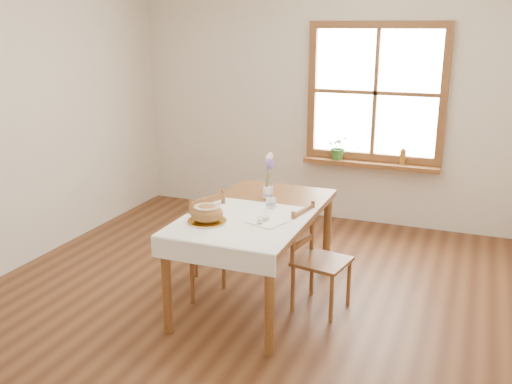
% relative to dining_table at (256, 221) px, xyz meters
% --- Properties ---
extents(ground, '(5.00, 5.00, 0.00)m').
position_rel_dining_table_xyz_m(ground, '(0.00, -0.30, -0.66)').
color(ground, brown).
rests_on(ground, ground).
extents(room_walls, '(4.60, 5.10, 2.65)m').
position_rel_dining_table_xyz_m(room_walls, '(0.00, -0.30, 1.04)').
color(room_walls, silver).
rests_on(room_walls, ground).
extents(window, '(1.46, 0.08, 1.46)m').
position_rel_dining_table_xyz_m(window, '(0.50, 2.17, 0.79)').
color(window, brown).
rests_on(window, ground).
extents(window_sill, '(1.46, 0.20, 0.05)m').
position_rel_dining_table_xyz_m(window_sill, '(0.50, 2.10, 0.03)').
color(window_sill, brown).
rests_on(window_sill, ground).
extents(dining_table, '(0.90, 1.60, 0.75)m').
position_rel_dining_table_xyz_m(dining_table, '(0.00, 0.00, 0.00)').
color(dining_table, brown).
rests_on(dining_table, ground).
extents(table_linen, '(0.91, 0.99, 0.01)m').
position_rel_dining_table_xyz_m(table_linen, '(0.00, -0.30, 0.09)').
color(table_linen, white).
rests_on(table_linen, dining_table).
extents(chair_left, '(0.54, 0.53, 0.87)m').
position_rel_dining_table_xyz_m(chair_left, '(-0.54, -0.05, -0.23)').
color(chair_left, brown).
rests_on(chair_left, ground).
extents(chair_right, '(0.46, 0.45, 0.81)m').
position_rel_dining_table_xyz_m(chair_right, '(0.54, 0.02, -0.26)').
color(chair_right, brown).
rests_on(chair_right, ground).
extents(bread_plate, '(0.32, 0.32, 0.01)m').
position_rel_dining_table_xyz_m(bread_plate, '(-0.22, -0.42, 0.10)').
color(bread_plate, silver).
rests_on(bread_plate, table_linen).
extents(bread_loaf, '(0.24, 0.24, 0.13)m').
position_rel_dining_table_xyz_m(bread_loaf, '(-0.22, -0.42, 0.18)').
color(bread_loaf, olive).
rests_on(bread_loaf, bread_plate).
extents(egg_napkin, '(0.30, 0.27, 0.01)m').
position_rel_dining_table_xyz_m(egg_napkin, '(0.18, -0.27, 0.10)').
color(egg_napkin, white).
rests_on(egg_napkin, table_linen).
extents(eggs, '(0.23, 0.22, 0.04)m').
position_rel_dining_table_xyz_m(eggs, '(0.18, -0.27, 0.13)').
color(eggs, silver).
rests_on(eggs, egg_napkin).
extents(salt_shaker, '(0.05, 0.05, 0.08)m').
position_rel_dining_table_xyz_m(salt_shaker, '(0.08, 0.07, 0.14)').
color(salt_shaker, silver).
rests_on(salt_shaker, table_linen).
extents(pepper_shaker, '(0.06, 0.06, 0.09)m').
position_rel_dining_table_xyz_m(pepper_shaker, '(0.12, 0.07, 0.14)').
color(pepper_shaker, silver).
rests_on(pepper_shaker, table_linen).
extents(flower_vase, '(0.10, 0.10, 0.09)m').
position_rel_dining_table_xyz_m(flower_vase, '(-0.02, 0.33, 0.13)').
color(flower_vase, silver).
rests_on(flower_vase, dining_table).
extents(lavender_bouquet, '(0.15, 0.15, 0.28)m').
position_rel_dining_table_xyz_m(lavender_bouquet, '(-0.02, 0.33, 0.32)').
color(lavender_bouquet, '#71589D').
rests_on(lavender_bouquet, flower_vase).
extents(potted_plant, '(0.26, 0.29, 0.21)m').
position_rel_dining_table_xyz_m(potted_plant, '(0.14, 2.10, 0.15)').
color(potted_plant, '#366F2C').
rests_on(potted_plant, window_sill).
extents(amber_bottle, '(0.07, 0.07, 0.18)m').
position_rel_dining_table_xyz_m(amber_bottle, '(0.84, 2.10, 0.14)').
color(amber_bottle, '#955D1B').
rests_on(amber_bottle, window_sill).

